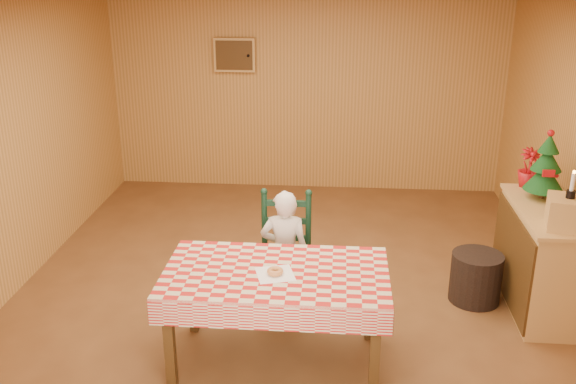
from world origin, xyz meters
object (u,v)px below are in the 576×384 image
object	(u,v)px
dining_table	(276,281)
crate	(568,213)
seated_child	(285,253)
ladder_chair	(285,256)
christmas_tree	(546,168)
storage_bin	(476,277)
shelf_unit	(541,258)

from	to	relation	value
dining_table	crate	xyz separation A→B (m)	(2.22, 0.61, 0.37)
seated_child	ladder_chair	bearing A→B (deg)	-90.00
christmas_tree	storage_bin	xyz separation A→B (m)	(-0.53, -0.19, -0.99)
dining_table	crate	bearing A→B (deg)	15.33
dining_table	seated_child	distance (m)	0.74
ladder_chair	storage_bin	bearing A→B (deg)	9.44
dining_table	ladder_chair	size ratio (longest dim) A/B	1.53
ladder_chair	storage_bin	world-z (taller)	ladder_chair
seated_child	shelf_unit	xyz separation A→B (m)	(2.21, 0.28, -0.10)
shelf_unit	ladder_chair	bearing A→B (deg)	-174.28
seated_child	christmas_tree	distance (m)	2.37
shelf_unit	christmas_tree	world-z (taller)	christmas_tree
crate	dining_table	bearing A→B (deg)	-164.67
ladder_chair	shelf_unit	size ratio (longest dim) A/B	0.87
dining_table	shelf_unit	xyz separation A→B (m)	(2.21, 1.01, -0.22)
ladder_chair	shelf_unit	world-z (taller)	ladder_chair
dining_table	christmas_tree	size ratio (longest dim) A/B	2.67
crate	ladder_chair	bearing A→B (deg)	175.38
seated_child	dining_table	bearing A→B (deg)	90.00
dining_table	christmas_tree	xyz separation A→B (m)	(2.22, 1.26, 0.52)
storage_bin	christmas_tree	bearing A→B (deg)	19.71
shelf_unit	storage_bin	xyz separation A→B (m)	(-0.52, 0.06, -0.24)
dining_table	storage_bin	size ratio (longest dim) A/B	3.67
shelf_unit	storage_bin	bearing A→B (deg)	173.51
crate	storage_bin	xyz separation A→B (m)	(-0.53, 0.46, -0.83)
ladder_chair	shelf_unit	bearing A→B (deg)	5.72
ladder_chair	christmas_tree	distance (m)	2.37
shelf_unit	christmas_tree	distance (m)	0.79
seated_child	christmas_tree	world-z (taller)	christmas_tree
dining_table	crate	world-z (taller)	crate
ladder_chair	seated_child	bearing A→B (deg)	-90.00
crate	storage_bin	distance (m)	1.09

